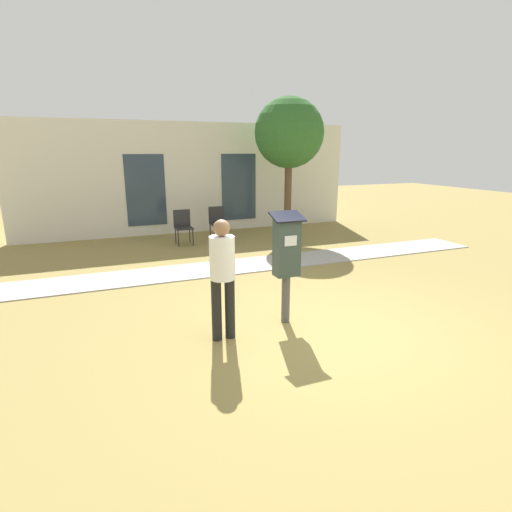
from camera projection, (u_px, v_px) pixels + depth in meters
The scene contains 8 objects.
ground_plane at pixel (324, 331), 5.46m from camera, with size 40.00×40.00×0.00m, color olive.
sidewalk at pixel (240, 266), 8.52m from camera, with size 12.00×1.10×0.02m.
building_facade at pixel (193, 178), 11.85m from camera, with size 10.00×0.26×3.20m.
parking_meter at pixel (287, 253), 5.51m from camera, with size 0.44×0.31×1.59m.
person_standing at pixel (222, 271), 5.02m from camera, with size 0.32×0.32×1.58m.
outdoor_chair_left at pixel (183, 224), 10.43m from camera, with size 0.44×0.44×0.90m.
outdoor_chair_middle at pixel (218, 220), 11.03m from camera, with size 0.44×0.44×0.90m.
tree at pixel (289, 134), 10.88m from camera, with size 1.90×1.90×3.82m.
Camera 1 is at (-2.72, -4.31, 2.39)m, focal length 28.00 mm.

